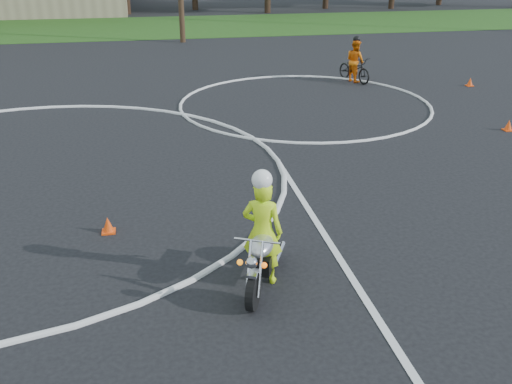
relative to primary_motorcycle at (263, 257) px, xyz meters
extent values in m
cube|color=#1E4714|center=(-4.60, 29.15, -0.48)|extent=(120.00, 10.00, 0.02)
torus|color=silver|center=(-4.60, 5.15, -0.48)|extent=(12.12, 12.12, 0.12)
torus|color=silver|center=(3.40, 10.15, -0.48)|extent=(8.10, 8.10, 0.10)
cube|color=silver|center=(1.40, 0.15, -0.48)|extent=(0.12, 10.00, 0.01)
cylinder|color=black|center=(-0.26, -0.57, -0.20)|extent=(0.34, 0.57, 0.57)
cylinder|color=black|center=(0.28, 0.64, -0.20)|extent=(0.34, 0.57, 0.57)
cube|color=black|center=(0.03, 0.08, -0.11)|extent=(0.46, 0.59, 0.29)
ellipsoid|color=silver|center=(-0.05, -0.10, 0.26)|extent=(0.56, 0.70, 0.27)
cube|color=black|center=(0.15, 0.34, 0.22)|extent=(0.46, 0.62, 0.10)
cylinder|color=white|center=(-0.31, -0.47, 0.13)|extent=(0.18, 0.33, 0.77)
cylinder|color=white|center=(-0.15, -0.54, 0.13)|extent=(0.18, 0.33, 0.77)
cube|color=silver|center=(-0.27, -0.59, 0.10)|extent=(0.21, 0.25, 0.05)
cylinder|color=silver|center=(-0.16, -0.36, 0.48)|extent=(0.62, 0.30, 0.03)
sphere|color=silver|center=(-0.30, -0.66, 0.32)|extent=(0.17, 0.17, 0.17)
sphere|color=orange|center=(-0.45, -0.57, 0.29)|extent=(0.09, 0.09, 0.09)
sphere|color=#FF610C|center=(-0.13, -0.71, 0.29)|extent=(0.09, 0.09, 0.09)
cylinder|color=silver|center=(0.33, 0.36, -0.20)|extent=(0.38, 0.73, 0.08)
imported|color=#CEFF1A|center=(0.01, 0.14, 0.36)|extent=(0.73, 0.62, 1.69)
sphere|color=white|center=(-0.01, 0.09, 1.22)|extent=(0.30, 0.30, 0.30)
imported|color=black|center=(6.07, 12.91, -0.03)|extent=(1.14, 1.85, 0.92)
imported|color=orange|center=(6.07, 12.91, 0.28)|extent=(0.79, 0.89, 1.53)
sphere|color=black|center=(6.07, 12.91, 1.06)|extent=(0.27, 0.27, 0.27)
cone|color=#F9470D|center=(-2.42, 2.21, -0.34)|extent=(0.22, 0.22, 0.30)
cube|color=#F9470D|center=(-2.42, 2.21, -0.47)|extent=(0.24, 0.24, 0.03)
cone|color=#F9470D|center=(8.23, 6.35, -0.34)|extent=(0.22, 0.22, 0.30)
cube|color=#F9470D|center=(8.23, 6.35, -0.47)|extent=(0.24, 0.24, 0.03)
cone|color=#F9470D|center=(9.96, 11.41, -0.34)|extent=(0.22, 0.22, 0.30)
cube|color=#F9470D|center=(9.96, 11.41, -0.47)|extent=(0.24, 0.24, 0.03)
camera|label=1|loc=(-1.49, -7.29, 4.36)|focal=40.00mm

